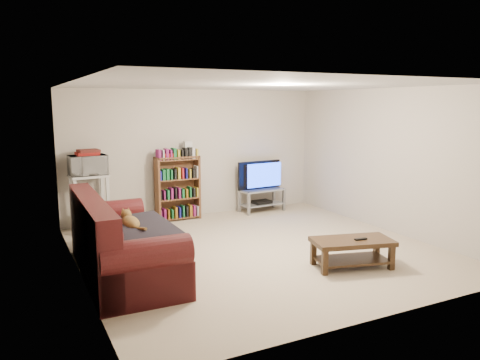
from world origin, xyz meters
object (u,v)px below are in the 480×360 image
coffee_table (352,248)px  tv_stand (262,196)px  sofa (117,248)px  bookshelf (178,187)px

coffee_table → tv_stand: (0.53, 3.37, 0.04)m
sofa → tv_stand: 4.06m
tv_stand → bookshelf: 1.76m
sofa → tv_stand: (3.36, 2.28, -0.04)m
coffee_table → bookshelf: bearing=123.9°
coffee_table → tv_stand: tv_stand is taller
tv_stand → sofa: bearing=-150.4°
coffee_table → tv_stand: 3.41m
sofa → coffee_table: size_ratio=2.09×
sofa → coffee_table: sofa is taller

